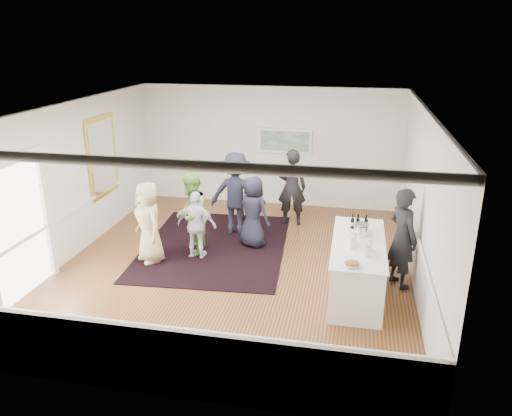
% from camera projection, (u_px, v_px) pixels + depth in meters
% --- Properties ---
extents(floor, '(8.00, 8.00, 0.00)m').
position_uv_depth(floor, '(236.00, 264.00, 10.24)').
color(floor, brown).
rests_on(floor, ground).
extents(ceiling, '(7.00, 8.00, 0.02)m').
position_uv_depth(ceiling, '(234.00, 107.00, 9.17)').
color(ceiling, white).
rests_on(ceiling, wall_back).
extents(wall_left, '(0.02, 8.00, 3.20)m').
position_uv_depth(wall_left, '(71.00, 180.00, 10.36)').
color(wall_left, white).
rests_on(wall_left, floor).
extents(wall_right, '(0.02, 8.00, 3.20)m').
position_uv_depth(wall_right, '(422.00, 201.00, 9.06)').
color(wall_right, white).
rests_on(wall_right, floor).
extents(wall_back, '(7.00, 0.02, 3.20)m').
position_uv_depth(wall_back, '(270.00, 146.00, 13.40)').
color(wall_back, white).
rests_on(wall_back, floor).
extents(wall_front, '(7.00, 0.02, 3.20)m').
position_uv_depth(wall_front, '(157.00, 287.00, 6.01)').
color(wall_front, white).
rests_on(wall_front, floor).
extents(wainscoting, '(7.00, 8.00, 1.00)m').
position_uv_depth(wainscoting, '(236.00, 242.00, 10.07)').
color(wainscoting, white).
rests_on(wainscoting, floor).
extents(mirror, '(0.05, 1.25, 1.85)m').
position_uv_depth(mirror, '(103.00, 156.00, 11.48)').
color(mirror, yellow).
rests_on(mirror, wall_left).
extents(doorway, '(0.10, 1.78, 2.56)m').
position_uv_depth(doorway, '(17.00, 221.00, 8.65)').
color(doorway, white).
rests_on(doorway, wall_left).
extents(landscape_painting, '(1.44, 0.06, 0.66)m').
position_uv_depth(landscape_painting, '(285.00, 141.00, 13.22)').
color(landscape_painting, white).
rests_on(landscape_painting, wall_back).
extents(area_rug, '(3.34, 4.23, 0.02)m').
position_uv_depth(area_rug, '(215.00, 246.00, 11.10)').
color(area_rug, black).
rests_on(area_rug, floor).
extents(serving_table, '(0.93, 2.46, 0.99)m').
position_uv_depth(serving_table, '(357.00, 267.00, 9.00)').
color(serving_table, white).
rests_on(serving_table, floor).
extents(bartender, '(0.76, 0.83, 1.90)m').
position_uv_depth(bartender, '(403.00, 238.00, 9.12)').
color(bartender, black).
rests_on(bartender, floor).
extents(guest_tan, '(0.98, 0.97, 1.71)m').
position_uv_depth(guest_tan, '(149.00, 222.00, 10.13)').
color(guest_tan, tan).
rests_on(guest_tan, floor).
extents(guest_green, '(0.81, 0.97, 1.79)m').
position_uv_depth(guest_green, '(191.00, 214.00, 10.46)').
color(guest_green, '#6FB247').
rests_on(guest_green, floor).
extents(guest_lilac, '(0.87, 0.41, 1.45)m').
position_uv_depth(guest_lilac, '(197.00, 225.00, 10.34)').
color(guest_lilac, silver).
rests_on(guest_lilac, floor).
extents(guest_dark_a, '(1.28, 0.77, 1.93)m').
position_uv_depth(guest_dark_a, '(236.00, 194.00, 11.57)').
color(guest_dark_a, black).
rests_on(guest_dark_a, floor).
extents(guest_dark_b, '(0.73, 0.52, 1.90)m').
position_uv_depth(guest_dark_b, '(292.00, 187.00, 12.10)').
color(guest_dark_b, black).
rests_on(guest_dark_b, floor).
extents(guest_navy, '(0.92, 0.80, 1.59)m').
position_uv_depth(guest_navy, '(253.00, 212.00, 10.90)').
color(guest_navy, black).
rests_on(guest_navy, floor).
extents(wine_bottles, '(0.32, 0.27, 0.31)m').
position_uv_depth(wine_bottles, '(360.00, 222.00, 9.31)').
color(wine_bottles, black).
rests_on(wine_bottles, serving_table).
extents(juice_pitchers, '(0.40, 0.61, 0.24)m').
position_uv_depth(juice_pitchers, '(360.00, 243.00, 8.48)').
color(juice_pitchers, '#8BC245').
rests_on(juice_pitchers, serving_table).
extents(ice_bucket, '(0.26, 0.26, 0.25)m').
position_uv_depth(ice_bucket, '(361.00, 231.00, 9.03)').
color(ice_bucket, silver).
rests_on(ice_bucket, serving_table).
extents(nut_bowl, '(0.27, 0.27, 0.07)m').
position_uv_depth(nut_bowl, '(353.00, 264.00, 7.90)').
color(nut_bowl, white).
rests_on(nut_bowl, serving_table).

